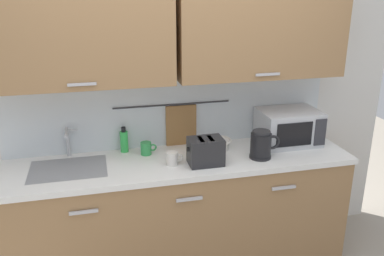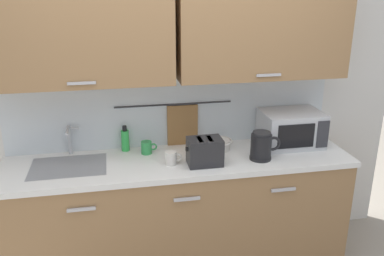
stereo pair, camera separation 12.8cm
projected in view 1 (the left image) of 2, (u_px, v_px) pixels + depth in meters
name	position (u px, v px, depth m)	size (l,w,h in m)	color
counter_unit	(179.00, 212.00, 3.13)	(2.53, 0.64, 0.90)	#997047
back_wall_assembly	(172.00, 68.00, 2.99)	(3.70, 0.41, 2.50)	silver
sink_faucet	(68.00, 139.00, 2.97)	(0.09, 0.17, 0.22)	#B2B5BA
microwave	(289.00, 127.00, 3.24)	(0.46, 0.35, 0.27)	silver
electric_kettle	(261.00, 145.00, 2.97)	(0.23, 0.16, 0.21)	black
dish_soap_bottle	(124.00, 141.00, 3.09)	(0.06, 0.06, 0.20)	green
mug_near_sink	(146.00, 148.00, 3.05)	(0.12, 0.08, 0.09)	green
mixing_bowl	(218.00, 143.00, 3.15)	(0.21, 0.21, 0.08)	silver
toaster	(206.00, 151.00, 2.87)	(0.26, 0.17, 0.19)	#232326
mug_by_kettle	(172.00, 158.00, 2.87)	(0.12, 0.08, 0.09)	silver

